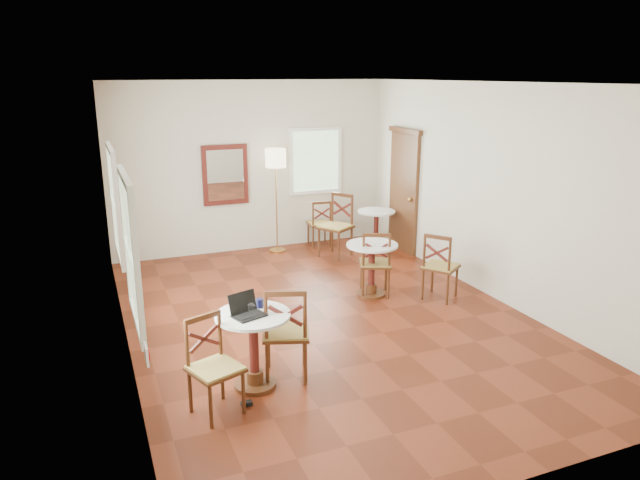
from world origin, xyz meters
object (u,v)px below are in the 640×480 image
(chair_near_a, at_px, (286,332))
(floor_lamp, at_px, (276,165))
(chair_mid_a, at_px, (375,263))
(chair_mid_b, at_px, (440,266))
(cafe_table_near, at_px, (254,342))
(chair_back_b, at_px, (336,226))
(laptop, at_px, (246,310))
(water_glass, at_px, (252,309))
(power_adapter, at_px, (247,404))
(mouse, at_px, (253,305))
(chair_back_a, at_px, (320,223))
(chair_near_b, at_px, (214,367))
(navy_mug, at_px, (260,303))
(cafe_table_mid, at_px, (372,264))
(cafe_table_back, at_px, (376,225))

(chair_near_a, distance_m, floor_lamp, 4.70)
(chair_mid_a, bearing_deg, chair_mid_b, 170.73)
(cafe_table_near, xyz_separation_m, chair_back_b, (2.58, 3.81, 0.05))
(chair_mid_a, bearing_deg, laptop, 60.52)
(chair_back_b, bearing_deg, chair_near_a, -63.03)
(water_glass, relative_size, power_adapter, 1.03)
(mouse, bearing_deg, laptop, -126.33)
(cafe_table_near, height_order, chair_back_a, chair_back_a)
(chair_back_a, distance_m, floor_lamp, 1.41)
(chair_back_b, height_order, laptop, chair_back_b)
(chair_near_b, distance_m, mouse, 0.81)
(chair_mid_b, xyz_separation_m, navy_mug, (-2.99, -1.24, 0.36))
(cafe_table_mid, xyz_separation_m, power_adapter, (-2.46, -2.18, -0.46))
(mouse, height_order, navy_mug, navy_mug)
(cafe_table_back, height_order, chair_near_a, chair_near_a)
(cafe_table_near, xyz_separation_m, cafe_table_back, (3.41, 3.91, -0.05))
(cafe_table_near, height_order, floor_lamp, floor_lamp)
(navy_mug, bearing_deg, water_glass, -133.22)
(chair_mid_a, relative_size, navy_mug, 8.24)
(chair_mid_b, xyz_separation_m, chair_back_a, (-0.57, 3.12, -0.05))
(chair_near_b, height_order, power_adapter, chair_near_b)
(chair_near_b, bearing_deg, mouse, 22.80)
(chair_mid_b, xyz_separation_m, floor_lamp, (-1.41, 3.07, 1.08))
(chair_mid_a, height_order, chair_back_b, chair_back_b)
(chair_back_b, bearing_deg, cafe_table_back, 64.43)
(mouse, bearing_deg, chair_near_a, -23.46)
(navy_mug, bearing_deg, chair_mid_a, 37.83)
(floor_lamp, distance_m, mouse, 4.63)
(chair_mid_b, distance_m, floor_lamp, 3.55)
(chair_mid_b, height_order, chair_back_a, chair_mid_b)
(chair_near_b, bearing_deg, cafe_table_back, 27.11)
(cafe_table_near, relative_size, navy_mug, 6.85)
(mouse, relative_size, water_glass, 0.76)
(chair_near_a, relative_size, power_adapter, 9.72)
(chair_mid_b, height_order, navy_mug, chair_mid_b)
(chair_mid_a, bearing_deg, mouse, 59.08)
(cafe_table_mid, bearing_deg, cafe_table_near, -140.80)
(floor_lamp, relative_size, power_adapter, 17.39)
(chair_near_b, relative_size, floor_lamp, 0.51)
(water_glass, xyz_separation_m, power_adapter, (-0.17, -0.33, -0.84))
(chair_back_a, bearing_deg, floor_lamp, 8.76)
(chair_back_b, relative_size, power_adapter, 10.26)
(chair_near_b, xyz_separation_m, floor_lamp, (2.17, 4.76, 1.10))
(chair_mid_b, height_order, water_glass, chair_mid_b)
(cafe_table_back, bearing_deg, chair_mid_a, -117.72)
(chair_mid_a, xyz_separation_m, water_glass, (-2.34, -1.86, 0.38))
(laptop, xyz_separation_m, power_adapter, (-0.11, -0.32, -0.84))
(chair_near_b, height_order, mouse, chair_near_b)
(cafe_table_back, bearing_deg, cafe_table_near, -131.11)
(chair_near_a, xyz_separation_m, chair_back_b, (2.21, 3.75, 0.03))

